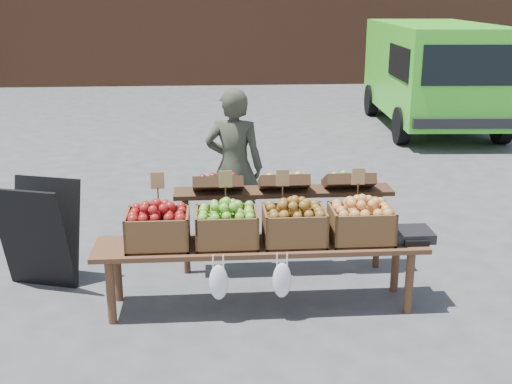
{
  "coord_description": "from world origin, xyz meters",
  "views": [
    {
      "loc": [
        -0.76,
        -5.25,
        2.53
      ],
      "look_at": [
        -0.36,
        0.11,
        0.85
      ],
      "focal_mm": 45.0,
      "sensor_mm": 36.0,
      "label": 1
    }
  ],
  "objects_px": {
    "vendor": "(234,167)",
    "crate_golden_apples": "(158,229)",
    "display_bench": "(260,275)",
    "crate_russet_pears": "(227,228)",
    "back_table": "(283,218)",
    "weighing_scale": "(411,234)",
    "delivery_van": "(433,77)",
    "crate_red_apples": "(294,226)",
    "chalkboard_sign": "(40,234)",
    "crate_green_apples": "(361,224)"
  },
  "relations": [
    {
      "from": "crate_golden_apples",
      "to": "crate_green_apples",
      "type": "relative_size",
      "value": 1.0
    },
    {
      "from": "display_bench",
      "to": "crate_golden_apples",
      "type": "xyz_separation_m",
      "value": [
        -0.82,
        0.0,
        0.42
      ]
    },
    {
      "from": "delivery_van",
      "to": "crate_green_apples",
      "type": "distance_m",
      "value": 7.79
    },
    {
      "from": "crate_red_apples",
      "to": "crate_russet_pears",
      "type": "bearing_deg",
      "value": 180.0
    },
    {
      "from": "vendor",
      "to": "crate_red_apples",
      "type": "xyz_separation_m",
      "value": [
        0.43,
        -1.47,
        -0.11
      ]
    },
    {
      "from": "crate_russet_pears",
      "to": "crate_red_apples",
      "type": "xyz_separation_m",
      "value": [
        0.55,
        0.0,
        0.0
      ]
    },
    {
      "from": "weighing_scale",
      "to": "display_bench",
      "type": "bearing_deg",
      "value": 180.0
    },
    {
      "from": "weighing_scale",
      "to": "crate_golden_apples",
      "type": "bearing_deg",
      "value": 180.0
    },
    {
      "from": "display_bench",
      "to": "crate_russet_pears",
      "type": "xyz_separation_m",
      "value": [
        -0.28,
        0.0,
        0.42
      ]
    },
    {
      "from": "vendor",
      "to": "crate_russet_pears",
      "type": "distance_m",
      "value": 1.48
    },
    {
      "from": "delivery_van",
      "to": "crate_red_apples",
      "type": "xyz_separation_m",
      "value": [
        -3.59,
        -7.17,
        -0.28
      ]
    },
    {
      "from": "crate_golden_apples",
      "to": "weighing_scale",
      "type": "relative_size",
      "value": 1.47
    },
    {
      "from": "delivery_van",
      "to": "crate_golden_apples",
      "type": "height_order",
      "value": "delivery_van"
    },
    {
      "from": "crate_golden_apples",
      "to": "crate_russet_pears",
      "type": "height_order",
      "value": "same"
    },
    {
      "from": "chalkboard_sign",
      "to": "display_bench",
      "type": "height_order",
      "value": "chalkboard_sign"
    },
    {
      "from": "chalkboard_sign",
      "to": "crate_green_apples",
      "type": "relative_size",
      "value": 1.94
    },
    {
      "from": "vendor",
      "to": "chalkboard_sign",
      "type": "distance_m",
      "value": 2.01
    },
    {
      "from": "back_table",
      "to": "display_bench",
      "type": "height_order",
      "value": "back_table"
    },
    {
      "from": "delivery_van",
      "to": "chalkboard_sign",
      "type": "height_order",
      "value": "delivery_van"
    },
    {
      "from": "back_table",
      "to": "delivery_van",
      "type": "bearing_deg",
      "value": 60.84
    },
    {
      "from": "crate_green_apples",
      "to": "display_bench",
      "type": "bearing_deg",
      "value": 180.0
    },
    {
      "from": "delivery_van",
      "to": "display_bench",
      "type": "bearing_deg",
      "value": -115.08
    },
    {
      "from": "delivery_van",
      "to": "weighing_scale",
      "type": "distance_m",
      "value": 7.64
    },
    {
      "from": "delivery_van",
      "to": "vendor",
      "type": "relative_size",
      "value": 2.7
    },
    {
      "from": "vendor",
      "to": "crate_golden_apples",
      "type": "relative_size",
      "value": 3.27
    },
    {
      "from": "vendor",
      "to": "delivery_van",
      "type": "bearing_deg",
      "value": -113.54
    },
    {
      "from": "crate_red_apples",
      "to": "crate_green_apples",
      "type": "height_order",
      "value": "same"
    },
    {
      "from": "delivery_van",
      "to": "crate_green_apples",
      "type": "xyz_separation_m",
      "value": [
        -3.04,
        -7.17,
        -0.28
      ]
    },
    {
      "from": "display_bench",
      "to": "crate_golden_apples",
      "type": "height_order",
      "value": "crate_golden_apples"
    },
    {
      "from": "delivery_van",
      "to": "crate_red_apples",
      "type": "relative_size",
      "value": 8.81
    },
    {
      "from": "back_table",
      "to": "weighing_scale",
      "type": "xyz_separation_m",
      "value": [
        0.98,
        -0.72,
        0.09
      ]
    },
    {
      "from": "display_bench",
      "to": "weighing_scale",
      "type": "relative_size",
      "value": 7.94
    },
    {
      "from": "crate_russet_pears",
      "to": "crate_green_apples",
      "type": "relative_size",
      "value": 1.0
    },
    {
      "from": "crate_russet_pears",
      "to": "display_bench",
      "type": "bearing_deg",
      "value": 0.0
    },
    {
      "from": "delivery_van",
      "to": "crate_red_apples",
      "type": "height_order",
      "value": "delivery_van"
    },
    {
      "from": "chalkboard_sign",
      "to": "display_bench",
      "type": "xyz_separation_m",
      "value": [
        1.91,
        -0.56,
        -0.2
      ]
    },
    {
      "from": "back_table",
      "to": "crate_russet_pears",
      "type": "xyz_separation_m",
      "value": [
        -0.54,
        -0.72,
        0.19
      ]
    },
    {
      "from": "back_table",
      "to": "display_bench",
      "type": "xyz_separation_m",
      "value": [
        -0.27,
        -0.72,
        -0.24
      ]
    },
    {
      "from": "crate_russet_pears",
      "to": "weighing_scale",
      "type": "distance_m",
      "value": 1.53
    },
    {
      "from": "display_bench",
      "to": "chalkboard_sign",
      "type": "bearing_deg",
      "value": 163.56
    },
    {
      "from": "delivery_van",
      "to": "chalkboard_sign",
      "type": "distance_m",
      "value": 8.79
    },
    {
      "from": "display_bench",
      "to": "weighing_scale",
      "type": "xyz_separation_m",
      "value": [
        1.25,
        0.0,
        0.33
      ]
    },
    {
      "from": "vendor",
      "to": "crate_green_apples",
      "type": "height_order",
      "value": "vendor"
    },
    {
      "from": "back_table",
      "to": "crate_green_apples",
      "type": "height_order",
      "value": "back_table"
    },
    {
      "from": "delivery_van",
      "to": "back_table",
      "type": "relative_size",
      "value": 2.1
    },
    {
      "from": "delivery_van",
      "to": "crate_red_apples",
      "type": "bearing_deg",
      "value": -113.35
    },
    {
      "from": "weighing_scale",
      "to": "vendor",
      "type": "bearing_deg",
      "value": 133.63
    },
    {
      "from": "crate_red_apples",
      "to": "chalkboard_sign",
      "type": "bearing_deg",
      "value": 165.53
    },
    {
      "from": "vendor",
      "to": "crate_golden_apples",
      "type": "bearing_deg",
      "value": 77.01
    },
    {
      "from": "vendor",
      "to": "weighing_scale",
      "type": "xyz_separation_m",
      "value": [
        1.4,
        -1.47,
        -0.21
      ]
    }
  ]
}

